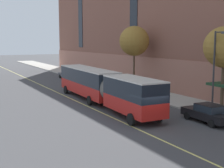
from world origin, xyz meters
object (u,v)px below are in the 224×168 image
object	(u,v)px
parked_car_darkgray_3	(107,85)
street_lamp	(216,65)
parked_car_black_1	(208,113)
parked_car_green_5	(130,91)
street_tree_mid_block	(224,47)
street_tree_far_uptown	(134,41)
parked_car_silver_0	(87,80)
parked_car_darkgray_7	(67,74)
city_bus	(102,85)

from	to	relation	value
parked_car_darkgray_3	street_lamp	world-z (taller)	street_lamp
parked_car_black_1	street_lamp	bearing A→B (deg)	31.42
parked_car_green_5	street_tree_mid_block	bearing A→B (deg)	-71.48
parked_car_darkgray_3	street_tree_far_uptown	bearing A→B (deg)	-21.66
parked_car_black_1	street_tree_far_uptown	size ratio (longest dim) A/B	0.56
parked_car_silver_0	street_tree_far_uptown	world-z (taller)	street_tree_far_uptown
parked_car_silver_0	street_tree_mid_block	xyz separation A→B (m)	(3.53, -23.27, 5.34)
parked_car_darkgray_3	street_lamp	distance (m)	18.10
street_lamp	parked_car_darkgray_3	bearing A→B (deg)	95.39
parked_car_darkgray_3	parked_car_darkgray_7	xyz separation A→B (m)	(-0.11, 15.03, 0.00)
parked_car_green_5	parked_car_darkgray_7	bearing A→B (deg)	90.12
city_bus	parked_car_darkgray_7	distance (m)	23.58
city_bus	street_tree_mid_block	size ratio (longest dim) A/B	2.58
street_tree_mid_block	street_lamp	world-z (taller)	street_tree_mid_block
street_tree_far_uptown	parked_car_darkgray_7	bearing A→B (deg)	102.34
parked_car_black_1	street_tree_mid_block	distance (m)	6.80
street_tree_far_uptown	parked_car_green_5	bearing A→B (deg)	-126.07
parked_car_green_5	parked_car_darkgray_7	distance (m)	21.27
parked_car_silver_0	street_tree_far_uptown	distance (m)	10.41
parked_car_darkgray_7	street_tree_far_uptown	size ratio (longest dim) A/B	0.55
parked_car_black_1	parked_car_darkgray_3	size ratio (longest dim) A/B	1.08
parked_car_darkgray_7	street_lamp	xyz separation A→B (m)	(1.78, -32.63, 3.87)
parked_car_darkgray_7	street_lamp	bearing A→B (deg)	-86.89
parked_car_green_5	street_tree_mid_block	distance (m)	12.36
city_bus	parked_car_darkgray_3	xyz separation A→B (m)	(4.78, 8.05, -1.29)
city_bus	parked_car_black_1	distance (m)	11.72
parked_car_black_1	city_bus	bearing A→B (deg)	112.87
street_tree_mid_block	parked_car_darkgray_7	bearing A→B (deg)	96.43
parked_car_darkgray_7	street_tree_far_uptown	distance (m)	17.79
city_bus	street_tree_mid_block	distance (m)	12.70
parked_car_silver_0	parked_car_darkgray_3	distance (m)	6.46
parked_car_silver_0	parked_car_black_1	world-z (taller)	same
city_bus	street_tree_far_uptown	bearing A→B (deg)	38.94
parked_car_darkgray_3	street_tree_mid_block	bearing A→B (deg)	-78.33
parked_car_silver_0	street_lamp	world-z (taller)	street_lamp
parked_car_silver_0	parked_car_darkgray_3	bearing A→B (deg)	-89.53
parked_car_darkgray_3	parked_car_green_5	xyz separation A→B (m)	(-0.07, -6.24, 0.00)
city_bus	parked_car_darkgray_7	size ratio (longest dim) A/B	4.31
parked_car_silver_0	parked_car_darkgray_3	world-z (taller)	same
street_tree_mid_block	street_lamp	bearing A→B (deg)	-156.36
parked_car_black_1	parked_car_darkgray_3	xyz separation A→B (m)	(0.25, 18.78, -0.00)
parked_car_green_5	parked_car_silver_0	bearing A→B (deg)	89.93
parked_car_green_5	street_tree_mid_block	size ratio (longest dim) A/B	0.60
street_lamp	parked_car_darkgray_7	bearing A→B (deg)	93.11
parked_car_darkgray_3	parked_car_black_1	bearing A→B (deg)	-90.77
parked_car_silver_0	parked_car_green_5	xyz separation A→B (m)	(-0.02, -12.70, 0.00)
parked_car_darkgray_3	street_tree_mid_block	world-z (taller)	street_tree_mid_block
parked_car_black_1	parked_car_darkgray_7	size ratio (longest dim) A/B	1.00
city_bus	parked_car_silver_0	distance (m)	15.31
parked_car_silver_0	street_lamp	distance (m)	24.44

